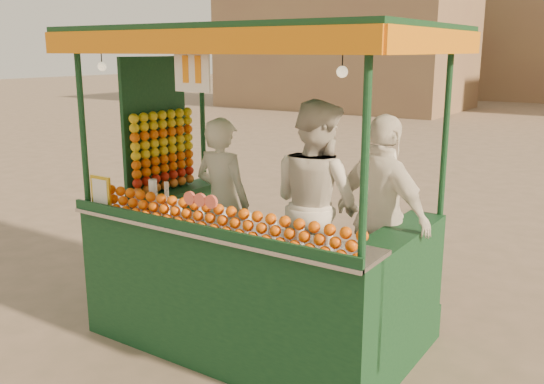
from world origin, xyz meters
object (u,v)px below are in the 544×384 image
Objects in this scene: juice_cart at (246,245)px; vendor_left at (223,202)px; vendor_middle at (316,204)px; vendor_right at (382,218)px.

vendor_left is at bearing 147.36° from juice_cart.
vendor_left is 0.89× the size of vendor_middle.
juice_cart is 1.64× the size of vendor_middle.
vendor_middle reaches higher than vendor_right.
juice_cart is 1.15m from vendor_right.
vendor_middle is at bearing 41.23° from juice_cart.
vendor_left is at bearing 26.97° from vendor_right.
vendor_right is at bearing -174.34° from vendor_left.
vendor_left is 1.51m from vendor_right.
vendor_right is (1.01, 0.47, 0.28)m from juice_cart.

